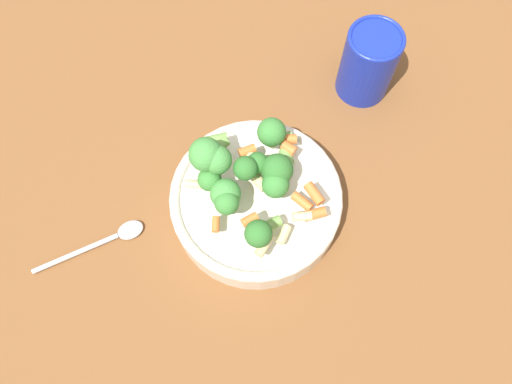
{
  "coord_description": "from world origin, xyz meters",
  "views": [
    {
      "loc": [
        0.15,
        0.19,
        0.66
      ],
      "look_at": [
        0.0,
        0.0,
        0.06
      ],
      "focal_mm": 35.0,
      "sensor_mm": 36.0,
      "label": 1
    }
  ],
  "objects": [
    {
      "name": "cup",
      "position": [
        -0.25,
        -0.06,
        0.06
      ],
      "size": [
        0.08,
        0.08,
        0.12
      ],
      "color": "#192DAD",
      "rests_on": "ground_plane"
    },
    {
      "name": "bowl",
      "position": [
        0.0,
        0.0,
        0.03
      ],
      "size": [
        0.23,
        0.23,
        0.05
      ],
      "color": "silver",
      "rests_on": "ground_plane"
    },
    {
      "name": "spoon",
      "position": [
        0.19,
        -0.08,
        0.01
      ],
      "size": [
        0.16,
        0.05,
        0.01
      ],
      "rotation": [
        0.0,
        0.0,
        9.22
      ],
      "color": "silver",
      "rests_on": "ground_plane"
    },
    {
      "name": "ground_plane",
      "position": [
        0.0,
        0.0,
        0.0
      ],
      "size": [
        3.0,
        3.0,
        0.0
      ],
      "primitive_type": "plane",
      "color": "brown"
    },
    {
      "name": "pasta_salad",
      "position": [
        0.0,
        -0.02,
        0.09
      ],
      "size": [
        0.17,
        0.18,
        0.08
      ],
      "color": "#8CB766",
      "rests_on": "bowl"
    }
  ]
}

